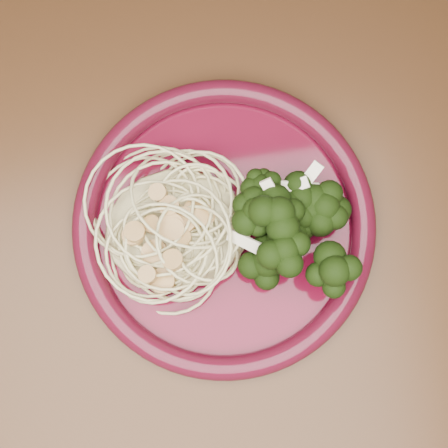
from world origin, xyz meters
The scene contains 6 objects.
dining_table centered at (0.00, 0.00, 0.65)m, with size 1.20×0.80×0.75m.
dinner_plate centered at (0.10, -0.05, 0.76)m, with size 0.30×0.30×0.02m.
spaghetti_pile centered at (0.05, -0.05, 0.77)m, with size 0.13×0.11×0.03m, color beige.
scallop_cluster centered at (0.05, -0.05, 0.80)m, with size 0.11×0.11×0.04m, color tan, non-canonical shape.
broccoli_pile centered at (0.15, -0.05, 0.78)m, with size 0.09×0.15×0.05m, color black.
onion_garnish centered at (0.15, -0.05, 0.82)m, with size 0.07×0.10×0.05m, color white, non-canonical shape.
Camera 1 is at (0.08, -0.13, 1.33)m, focal length 50.00 mm.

